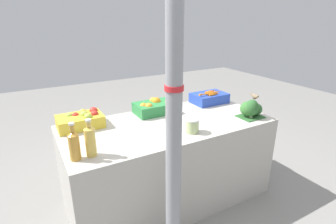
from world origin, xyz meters
The scene contains 11 objects.
ground_plane centered at (0.00, 0.00, 0.00)m, with size 10.00×10.00×0.00m, color gray.
market_table centered at (0.00, 0.00, 0.39)m, with size 1.82×0.85×0.77m, color #B7B2A8.
support_pole centered at (-0.35, -0.69, 1.18)m, with size 0.11×0.11×2.36m.
apple_crate centered at (-0.68, 0.28, 0.83)m, with size 0.37×0.25×0.14m.
orange_crate centered at (0.01, 0.28, 0.83)m, with size 0.37×0.25×0.14m.
carrot_crate centered at (0.67, 0.28, 0.83)m, with size 0.37×0.25×0.13m.
broccoli_pile centered at (0.73, -0.26, 0.85)m, with size 0.23×0.18×0.18m.
juice_bottle_amber centered at (-0.83, -0.25, 0.88)m, with size 0.07×0.07×0.26m.
juice_bottle_golden centered at (-0.73, -0.25, 0.89)m, with size 0.07×0.07×0.26m.
pickle_jar centered at (0.07, -0.27, 0.83)m, with size 0.11×0.11×0.12m.
sparrow_bird centered at (0.74, -0.27, 0.98)m, with size 0.05×0.13×0.05m.
Camera 1 is at (-1.04, -1.85, 1.66)m, focal length 28.00 mm.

